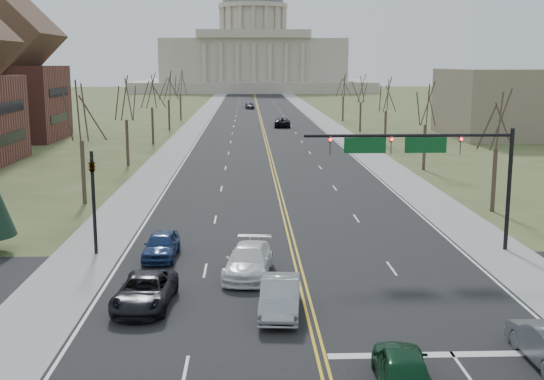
{
  "coord_description": "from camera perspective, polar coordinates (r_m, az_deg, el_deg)",
  "views": [
    {
      "loc": [
        -2.74,
        -24.91,
        10.86
      ],
      "look_at": [
        -1.17,
        17.2,
        3.0
      ],
      "focal_mm": 45.0,
      "sensor_mm": 36.0,
      "label": 1
    }
  ],
  "objects": [
    {
      "name": "stop_bar",
      "position": [
        27.38,
        14.88,
        -13.15
      ],
      "size": [
        9.5,
        0.5,
        0.01
      ],
      "primitive_type": "cube",
      "color": "silver",
      "rests_on": "road"
    },
    {
      "name": "car_sb_outer_lead",
      "position": [
        31.6,
        -10.6,
        -8.33
      ],
      "size": [
        2.7,
        5.29,
        1.43
      ],
      "primitive_type": "imported",
      "rotation": [
        0.0,
        0.0,
        -0.06
      ],
      "color": "black",
      "rests_on": "road"
    },
    {
      "name": "tree_l_4",
      "position": [
        133.58,
        -7.7,
        8.79
      ],
      "size": [
        3.96,
        3.96,
        9.0
      ],
      "color": "#3D2C24",
      "rests_on": "ground"
    },
    {
      "name": "edge_line_left",
      "position": [
        135.53,
        -5.13,
        5.94
      ],
      "size": [
        0.15,
        380.0,
        0.01
      ],
      "primitive_type": "cube",
      "color": "silver",
      "rests_on": "road"
    },
    {
      "name": "car_nb_inner_lead",
      "position": [
        24.09,
        10.84,
        -14.36
      ],
      "size": [
        2.3,
        4.71,
        1.55
      ],
      "primitive_type": "imported",
      "rotation": [
        0.0,
        0.0,
        3.04
      ],
      "color": "#0C371C",
      "rests_on": "road"
    },
    {
      "name": "tree_r_3",
      "position": [
        110.51,
        7.45,
        8.24
      ],
      "size": [
        3.74,
        3.74,
        8.5
      ],
      "color": "#3D2C24",
      "rests_on": "ground"
    },
    {
      "name": "tree_l_2",
      "position": [
        93.87,
        -10.04,
        8.01
      ],
      "size": [
        3.96,
        3.96,
        9.0
      ],
      "color": "#3D2C24",
      "rests_on": "ground"
    },
    {
      "name": "tree_r_4",
      "position": [
        130.27,
        5.99,
        8.61
      ],
      "size": [
        3.74,
        3.74,
        8.5
      ],
      "color": "#3D2C24",
      "rests_on": "ground"
    },
    {
      "name": "car_sb_outer_second",
      "position": [
        39.03,
        -9.24,
        -4.56
      ],
      "size": [
        1.93,
        4.49,
        1.51
      ],
      "primitive_type": "imported",
      "rotation": [
        0.0,
        0.0,
        -0.03
      ],
      "color": "navy",
      "rests_on": "road"
    },
    {
      "name": "signal_mast",
      "position": [
        40.06,
        12.63,
        3.0
      ],
      "size": [
        12.12,
        0.44,
        7.2
      ],
      "color": "black",
      "rests_on": "ground"
    },
    {
      "name": "tree_r_2",
      "position": [
        90.87,
        9.54,
        7.7
      ],
      "size": [
        3.74,
        3.74,
        8.5
      ],
      "color": "#3D2C24",
      "rests_on": "ground"
    },
    {
      "name": "tree_l_1",
      "position": [
        74.13,
        -12.14,
        7.3
      ],
      "size": [
        3.96,
        3.96,
        9.0
      ],
      "color": "#3D2C24",
      "rests_on": "ground"
    },
    {
      "name": "cross_road",
      "position": [
        32.88,
        2.8,
        -8.73
      ],
      "size": [
        120.0,
        14.0,
        0.01
      ],
      "primitive_type": "cube",
      "color": "black",
      "rests_on": "ground"
    },
    {
      "name": "car_far_sb",
      "position": [
        165.55,
        -1.89,
        7.09
      ],
      "size": [
        2.55,
        5.08,
        1.66
      ],
      "primitive_type": "imported",
      "rotation": [
        0.0,
        0.0,
        0.13
      ],
      "color": "#47484E",
      "rests_on": "road"
    },
    {
      "name": "bldg_right_mass",
      "position": [
        109.75,
        20.95,
        6.82
      ],
      "size": [
        25.0,
        20.0,
        10.0
      ],
      "primitive_type": "cube",
      "color": "#7D7059",
      "rests_on": "ground"
    },
    {
      "name": "road",
      "position": [
        135.38,
        -0.97,
        5.97
      ],
      "size": [
        20.0,
        380.0,
        0.01
      ],
      "primitive_type": "cube",
      "color": "black",
      "rests_on": "ground"
    },
    {
      "name": "ground",
      "position": [
        27.32,
        3.9,
        -12.89
      ],
      "size": [
        600.0,
        600.0,
        0.0
      ],
      "primitive_type": "plane",
      "color": "#455128",
      "rests_on": "ground"
    },
    {
      "name": "center_line",
      "position": [
        135.38,
        -0.97,
        5.97
      ],
      "size": [
        0.42,
        380.0,
        0.01
      ],
      "primitive_type": "cube",
      "color": "gold",
      "rests_on": "road"
    },
    {
      "name": "car_sb_inner_second",
      "position": [
        35.45,
        -1.98,
        -5.93
      ],
      "size": [
        2.91,
        5.68,
        1.58
      ],
      "primitive_type": "imported",
      "rotation": [
        0.0,
        0.0,
        -0.13
      ],
      "color": "white",
      "rests_on": "road"
    },
    {
      "name": "car_far_nb",
      "position": [
        117.87,
        0.88,
        5.68
      ],
      "size": [
        3.06,
        5.96,
        1.61
      ],
      "primitive_type": "imported",
      "rotation": [
        0.0,
        0.0,
        3.07
      ],
      "color": "black",
      "rests_on": "road"
    },
    {
      "name": "tree_r_0",
      "position": [
        52.38,
        18.34,
        5.31
      ],
      "size": [
        3.74,
        3.74,
        8.5
      ],
      "color": "#3D2C24",
      "rests_on": "ground"
    },
    {
      "name": "signal_left",
      "position": [
        40.04,
        -14.73,
        -0.07
      ],
      "size": [
        0.32,
        0.36,
        6.0
      ],
      "color": "black",
      "rests_on": "ground"
    },
    {
      "name": "edge_line_right",
      "position": [
        135.93,
        3.19,
        5.98
      ],
      "size": [
        0.15,
        380.0,
        0.01
      ],
      "primitive_type": "cube",
      "color": "silver",
      "rests_on": "road"
    },
    {
      "name": "car_sb_inner_lead",
      "position": [
        30.22,
        0.68,
        -8.87
      ],
      "size": [
        2.09,
        4.96,
        1.59
      ],
      "primitive_type": "imported",
      "rotation": [
        0.0,
        0.0,
        -0.09
      ],
      "color": "gray",
      "rests_on": "road"
    },
    {
      "name": "tree_r_1",
      "position": [
        71.42,
        12.76,
        6.85
      ],
      "size": [
        3.74,
        3.74,
        8.5
      ],
      "color": "#3D2C24",
      "rests_on": "ground"
    },
    {
      "name": "sidewalk_left",
      "position": [
        135.67,
        -6.07,
        5.92
      ],
      "size": [
        4.0,
        380.0,
        0.03
      ],
      "primitive_type": "cube",
      "color": "gray",
      "rests_on": "ground"
    },
    {
      "name": "tree_l_0",
      "position": [
        54.57,
        -15.74,
        6.05
      ],
      "size": [
        3.96,
        3.96,
        9.0
      ],
      "color": "#3D2C24",
      "rests_on": "ground"
    },
    {
      "name": "tree_l_3",
      "position": [
        113.7,
        -8.67,
        8.47
      ],
      "size": [
        3.96,
        3.96,
        9.0
      ],
      "color": "#3D2C24",
      "rests_on": "ground"
    },
    {
      "name": "capitol",
      "position": [
        274.86,
        -1.59,
        11.26
      ],
      "size": [
        90.0,
        60.0,
        50.0
      ],
      "color": "#BBAF9C",
      "rests_on": "ground"
    },
    {
      "name": "sidewalk_right",
      "position": [
        136.15,
        4.12,
        5.97
      ],
      "size": [
        4.0,
        380.0,
        0.03
      ],
      "primitive_type": "cube",
      "color": "gray",
      "rests_on": "ground"
    }
  ]
}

